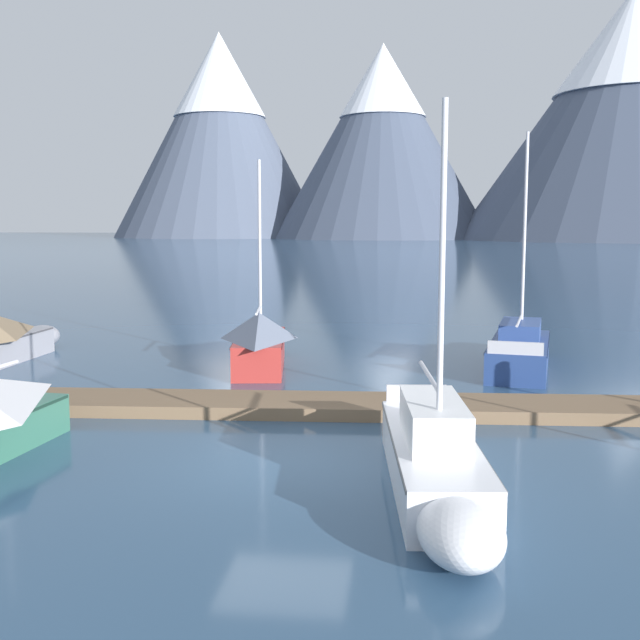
{
  "coord_description": "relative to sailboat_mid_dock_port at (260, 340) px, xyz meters",
  "views": [
    {
      "loc": [
        2.3,
        -14.25,
        4.56
      ],
      "look_at": [
        0.0,
        6.0,
        2.0
      ],
      "focal_mm": 43.38,
      "sensor_mm": 36.0,
      "label": 1
    }
  ],
  "objects": [
    {
      "name": "sailboat_mid_dock_starboard",
      "position": [
        5.16,
        -11.3,
        -0.26
      ],
      "size": [
        1.93,
        6.94,
        6.49
      ],
      "color": "white",
      "rests_on": "ground"
    },
    {
      "name": "sailboat_mid_dock_port",
      "position": [
        0.0,
        0.0,
        0.0
      ],
      "size": [
        2.26,
        6.03,
        6.53
      ],
      "color": "#B2332D",
      "rests_on": "ground"
    },
    {
      "name": "sailboat_far_berth",
      "position": [
        8.25,
        0.92,
        -0.25
      ],
      "size": [
        2.8,
        6.93,
        7.37
      ],
      "color": "navy",
      "rests_on": "ground"
    },
    {
      "name": "dock",
      "position": [
        2.33,
        -5.69,
        -0.7
      ],
      "size": [
        26.06,
        3.37,
        0.3
      ],
      "color": "brown",
      "rests_on": "ground"
    },
    {
      "name": "ground_plane",
      "position": [
        2.33,
        -9.69,
        -0.85
      ],
      "size": [
        700.0,
        700.0,
        0.0
      ],
      "primitive_type": "plane",
      "color": "#2D4C6B"
    },
    {
      "name": "mountain_west_summit",
      "position": [
        -56.73,
        227.83,
        33.3
      ],
      "size": [
        69.35,
        69.35,
        65.6
      ],
      "color": "#4C566B",
      "rests_on": "ground"
    },
    {
      "name": "mountain_shoulder_ridge",
      "position": [
        65.18,
        201.78,
        35.04
      ],
      "size": [
        94.98,
        94.98,
        68.71
      ],
      "color": "#424C60",
      "rests_on": "ground"
    },
    {
      "name": "mountain_central_massif",
      "position": [
        -3.41,
        212.77,
        28.83
      ],
      "size": [
        65.73,
        65.73,
        57.42
      ],
      "color": "#424C60",
      "rests_on": "ground"
    }
  ]
}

